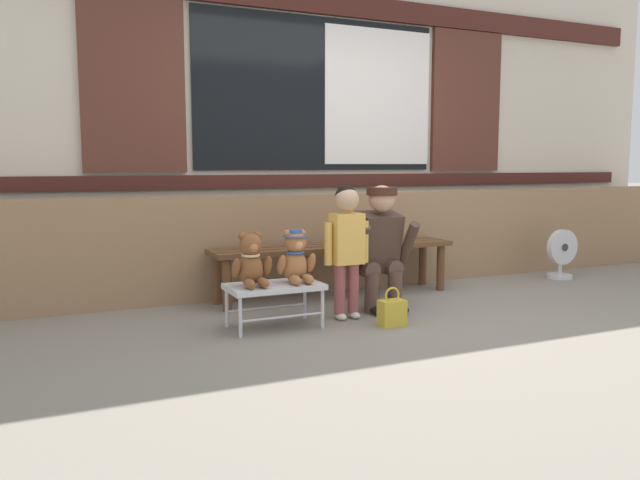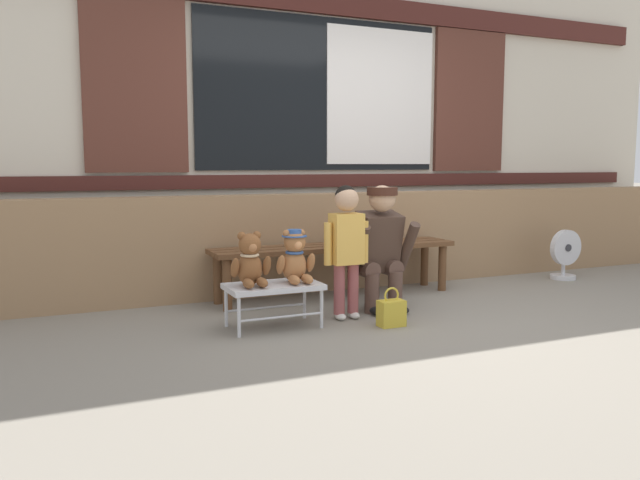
{
  "view_description": "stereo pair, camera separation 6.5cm",
  "coord_description": "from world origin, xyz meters",
  "px_view_note": "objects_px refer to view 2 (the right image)",
  "views": [
    {
      "loc": [
        -2.53,
        -3.64,
        1.11
      ],
      "look_at": [
        -0.57,
        0.58,
        0.55
      ],
      "focal_mm": 35.73,
      "sensor_mm": 36.0,
      "label": 1
    },
    {
      "loc": [
        -2.47,
        -3.67,
        1.11
      ],
      "look_at": [
        -0.57,
        0.58,
        0.55
      ],
      "focal_mm": 35.73,
      "sensor_mm": 36.0,
      "label": 2
    }
  ],
  "objects_px": {
    "teddy_bear_with_hat": "(295,257)",
    "handbag_on_ground": "(391,312)",
    "floor_fan": "(565,255)",
    "wooden_bench_long": "(336,253)",
    "adult_crouching": "(380,247)",
    "small_display_bench": "(273,289)",
    "teddy_bear_plain": "(250,261)",
    "child_standing": "(346,237)"
  },
  "relations": [
    {
      "from": "teddy_bear_plain",
      "to": "teddy_bear_with_hat",
      "type": "xyz_separation_m",
      "value": [
        0.32,
        0.0,
        0.01
      ]
    },
    {
      "from": "teddy_bear_with_hat",
      "to": "child_standing",
      "type": "xyz_separation_m",
      "value": [
        0.4,
        0.02,
        0.12
      ]
    },
    {
      "from": "child_standing",
      "to": "floor_fan",
      "type": "bearing_deg",
      "value": 11.99
    },
    {
      "from": "handbag_on_ground",
      "to": "floor_fan",
      "type": "xyz_separation_m",
      "value": [
        2.44,
        0.88,
        0.14
      ]
    },
    {
      "from": "handbag_on_ground",
      "to": "floor_fan",
      "type": "distance_m",
      "value": 2.6
    },
    {
      "from": "teddy_bear_with_hat",
      "to": "adult_crouching",
      "type": "height_order",
      "value": "adult_crouching"
    },
    {
      "from": "teddy_bear_plain",
      "to": "floor_fan",
      "type": "height_order",
      "value": "teddy_bear_plain"
    },
    {
      "from": "teddy_bear_with_hat",
      "to": "floor_fan",
      "type": "distance_m",
      "value": 3.09
    },
    {
      "from": "small_display_bench",
      "to": "teddy_bear_plain",
      "type": "bearing_deg",
      "value": 179.49
    },
    {
      "from": "wooden_bench_long",
      "to": "child_standing",
      "type": "xyz_separation_m",
      "value": [
        -0.26,
        -0.72,
        0.22
      ]
    },
    {
      "from": "small_display_bench",
      "to": "handbag_on_ground",
      "type": "distance_m",
      "value": 0.82
    },
    {
      "from": "wooden_bench_long",
      "to": "teddy_bear_with_hat",
      "type": "relative_size",
      "value": 5.78
    },
    {
      "from": "small_display_bench",
      "to": "teddy_bear_plain",
      "type": "height_order",
      "value": "teddy_bear_plain"
    },
    {
      "from": "child_standing",
      "to": "floor_fan",
      "type": "xyz_separation_m",
      "value": [
        2.63,
        0.56,
        -0.35
      ]
    },
    {
      "from": "teddy_bear_plain",
      "to": "floor_fan",
      "type": "bearing_deg",
      "value": 9.75
    },
    {
      "from": "teddy_bear_plain",
      "to": "floor_fan",
      "type": "relative_size",
      "value": 0.76
    },
    {
      "from": "child_standing",
      "to": "floor_fan",
      "type": "height_order",
      "value": "child_standing"
    },
    {
      "from": "teddy_bear_with_hat",
      "to": "floor_fan",
      "type": "relative_size",
      "value": 0.76
    },
    {
      "from": "handbag_on_ground",
      "to": "adult_crouching",
      "type": "bearing_deg",
      "value": 69.85
    },
    {
      "from": "wooden_bench_long",
      "to": "adult_crouching",
      "type": "bearing_deg",
      "value": -79.0
    },
    {
      "from": "child_standing",
      "to": "adult_crouching",
      "type": "distance_m",
      "value": 0.42
    },
    {
      "from": "wooden_bench_long",
      "to": "handbag_on_ground",
      "type": "bearing_deg",
      "value": -93.85
    },
    {
      "from": "adult_crouching",
      "to": "handbag_on_ground",
      "type": "height_order",
      "value": "adult_crouching"
    },
    {
      "from": "teddy_bear_with_hat",
      "to": "teddy_bear_plain",
      "type": "bearing_deg",
      "value": -179.87
    },
    {
      "from": "child_standing",
      "to": "teddy_bear_plain",
      "type": "bearing_deg",
      "value": -178.69
    },
    {
      "from": "wooden_bench_long",
      "to": "floor_fan",
      "type": "distance_m",
      "value": 2.38
    },
    {
      "from": "teddy_bear_with_hat",
      "to": "handbag_on_ground",
      "type": "distance_m",
      "value": 0.76
    },
    {
      "from": "small_display_bench",
      "to": "child_standing",
      "type": "bearing_deg",
      "value": 1.83
    },
    {
      "from": "wooden_bench_long",
      "to": "child_standing",
      "type": "bearing_deg",
      "value": -109.76
    },
    {
      "from": "child_standing",
      "to": "handbag_on_ground",
      "type": "bearing_deg",
      "value": -59.5
    },
    {
      "from": "wooden_bench_long",
      "to": "adult_crouching",
      "type": "xyz_separation_m",
      "value": [
        0.11,
        -0.55,
        0.11
      ]
    },
    {
      "from": "teddy_bear_with_hat",
      "to": "adult_crouching",
      "type": "xyz_separation_m",
      "value": [
        0.76,
        0.18,
        0.01
      ]
    },
    {
      "from": "small_display_bench",
      "to": "wooden_bench_long",
      "type": "bearing_deg",
      "value": 42.01
    },
    {
      "from": "teddy_bear_plain",
      "to": "child_standing",
      "type": "distance_m",
      "value": 0.73
    },
    {
      "from": "small_display_bench",
      "to": "child_standing",
      "type": "relative_size",
      "value": 0.67
    },
    {
      "from": "teddy_bear_with_hat",
      "to": "handbag_on_ground",
      "type": "bearing_deg",
      "value": -27.37
    },
    {
      "from": "wooden_bench_long",
      "to": "floor_fan",
      "type": "height_order",
      "value": "floor_fan"
    },
    {
      "from": "wooden_bench_long",
      "to": "small_display_bench",
      "type": "relative_size",
      "value": 3.28
    },
    {
      "from": "small_display_bench",
      "to": "floor_fan",
      "type": "xyz_separation_m",
      "value": [
        3.19,
        0.58,
        -0.03
      ]
    },
    {
      "from": "small_display_bench",
      "to": "teddy_bear_with_hat",
      "type": "relative_size",
      "value": 1.76
    },
    {
      "from": "small_display_bench",
      "to": "handbag_on_ground",
      "type": "xyz_separation_m",
      "value": [
        0.75,
        -0.3,
        -0.17
      ]
    },
    {
      "from": "teddy_bear_plain",
      "to": "small_display_bench",
      "type": "bearing_deg",
      "value": -0.51
    }
  ]
}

